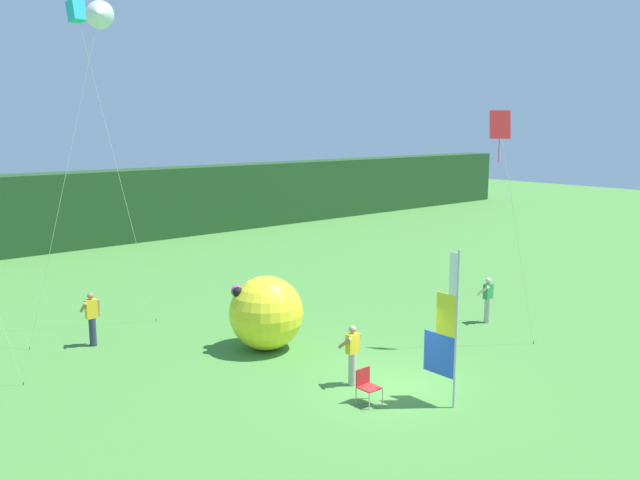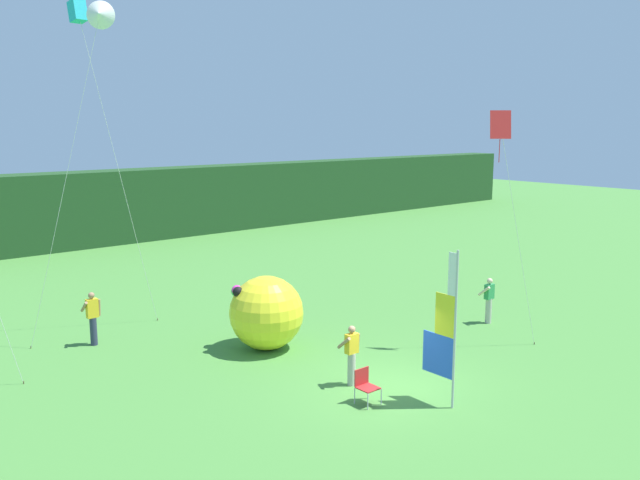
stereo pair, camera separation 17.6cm
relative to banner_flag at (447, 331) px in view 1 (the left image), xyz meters
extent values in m
plane|color=#478438|center=(-0.30, 1.63, -1.94)|extent=(120.00, 120.00, 0.00)
cube|color=#1E421E|center=(-0.30, 27.74, 0.22)|extent=(80.00, 2.40, 4.32)
cylinder|color=#B7B7BC|center=(0.00, -0.29, 0.08)|extent=(0.06, 0.06, 4.04)
cube|color=blue|center=(0.00, 0.22, -0.67)|extent=(0.02, 0.97, 1.08)
cube|color=yellow|center=(0.00, 0.04, 0.41)|extent=(0.02, 0.60, 1.08)
cube|color=white|center=(0.00, -0.15, 1.48)|extent=(0.02, 0.23, 1.08)
cylinder|color=#B7B2A3|center=(-0.93, 2.42, -1.48)|extent=(0.22, 0.22, 0.91)
cube|color=yellow|center=(-0.93, 2.42, -0.75)|extent=(0.36, 0.20, 0.55)
sphere|color=#A37556|center=(-0.93, 2.42, -0.35)|extent=(0.20, 0.20, 0.20)
cylinder|color=#A37556|center=(-1.16, 2.48, -0.70)|extent=(0.09, 0.48, 0.42)
cylinder|color=#A37556|center=(-0.70, 2.43, -0.80)|extent=(0.09, 0.14, 0.56)
cylinder|color=#2D334C|center=(-5.01, 10.22, -1.48)|extent=(0.22, 0.22, 0.92)
cube|color=yellow|center=(-5.01, 10.22, -0.71)|extent=(0.36, 0.20, 0.61)
sphere|color=#A37556|center=(-5.01, 10.22, -0.29)|extent=(0.20, 0.20, 0.20)
cylinder|color=#A37556|center=(-5.24, 10.28, -0.63)|extent=(0.09, 0.48, 0.42)
cylinder|color=#A37556|center=(-4.78, 10.22, -0.73)|extent=(0.09, 0.14, 0.56)
cylinder|color=#B7B2A3|center=(6.69, 3.41, -1.49)|extent=(0.22, 0.22, 0.89)
cube|color=#2D8E4C|center=(6.69, 3.41, -0.77)|extent=(0.36, 0.20, 0.54)
sphere|color=beige|center=(6.69, 3.41, -0.39)|extent=(0.20, 0.20, 0.20)
cylinder|color=beige|center=(6.46, 3.47, -0.73)|extent=(0.09, 0.48, 0.42)
cylinder|color=beige|center=(6.92, 3.42, -0.83)|extent=(0.09, 0.14, 0.56)
sphere|color=yellow|center=(-0.95, 6.34, -0.76)|extent=(2.35, 2.35, 2.35)
sphere|color=green|center=(-1.53, 7.13, -0.13)|extent=(0.33, 0.33, 0.33)
sphere|color=black|center=(-1.79, 6.65, -0.01)|extent=(0.33, 0.33, 0.33)
sphere|color=#DB33A8|center=(-1.56, 7.06, -0.07)|extent=(0.33, 0.33, 0.33)
cylinder|color=#BCBCC1|center=(-1.70, 1.00, -1.73)|extent=(0.03, 0.03, 0.42)
cylinder|color=#BCBCC1|center=(-1.22, 1.00, -1.73)|extent=(0.03, 0.03, 0.42)
cylinder|color=#BCBCC1|center=(-1.70, 1.48, -1.73)|extent=(0.03, 0.03, 0.42)
cylinder|color=#BCBCC1|center=(-1.22, 1.48, -1.73)|extent=(0.03, 0.03, 0.42)
cube|color=#B22323|center=(-1.46, 1.24, -1.50)|extent=(0.48, 0.48, 0.03)
cube|color=#B22323|center=(-1.46, 1.48, -1.27)|extent=(0.48, 0.03, 0.44)
cylinder|color=brown|center=(-7.75, 8.30, -1.90)|extent=(0.03, 0.03, 0.08)
cylinder|color=brown|center=(-2.22, 11.37, -1.90)|extent=(0.03, 0.03, 0.08)
cylinder|color=silver|center=(-3.34, 11.36, 3.32)|extent=(2.25, 0.02, 10.52)
cube|color=#23B2C6|center=(-4.45, 11.36, 8.58)|extent=(0.50, 0.59, 0.71)
cylinder|color=brown|center=(5.88, 1.05, -1.90)|extent=(0.03, 0.03, 0.08)
cylinder|color=silver|center=(5.21, 1.42, 1.57)|extent=(1.36, 0.76, 7.02)
cube|color=red|center=(4.54, 1.79, 5.08)|extent=(0.60, 0.60, 0.85)
cylinder|color=red|center=(4.54, 1.79, 4.30)|extent=(0.02, 0.02, 0.70)
cylinder|color=brown|center=(-6.68, 11.18, -1.90)|extent=(0.03, 0.03, 0.08)
cylinder|color=silver|center=(-5.49, 10.60, 3.21)|extent=(2.40, 1.16, 10.29)
cone|color=white|center=(-4.30, 10.03, 8.35)|extent=(0.88, 0.75, 0.86)
camera|label=1|loc=(-12.70, -9.86, 5.10)|focal=36.89mm
camera|label=2|loc=(-12.57, -9.97, 5.10)|focal=36.89mm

